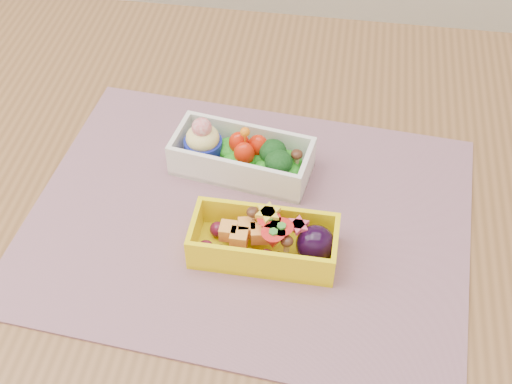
# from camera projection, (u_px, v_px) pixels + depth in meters

# --- Properties ---
(table) EXTENTS (1.20, 0.80, 0.75)m
(table) POSITION_uv_depth(u_px,v_px,m) (231.00, 269.00, 0.81)
(table) COLOR brown
(table) RESTS_ON ground
(placemat) EXTENTS (0.49, 0.39, 0.00)m
(placemat) POSITION_uv_depth(u_px,v_px,m) (248.00, 219.00, 0.73)
(placemat) COLOR gray
(placemat) RESTS_ON table
(bento_white) EXTENTS (0.16, 0.09, 0.06)m
(bento_white) POSITION_uv_depth(u_px,v_px,m) (241.00, 156.00, 0.76)
(bento_white) COLOR white
(bento_white) RESTS_ON placemat
(bento_yellow) EXTENTS (0.15, 0.07, 0.05)m
(bento_yellow) POSITION_uv_depth(u_px,v_px,m) (267.00, 240.00, 0.68)
(bento_yellow) COLOR yellow
(bento_yellow) RESTS_ON placemat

